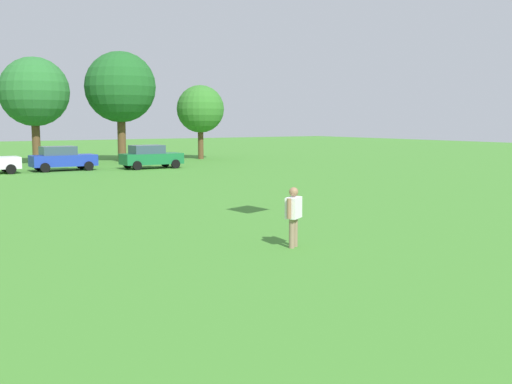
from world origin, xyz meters
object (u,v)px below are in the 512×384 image
parked_car_blue_2 (62,158)px  tree_center_right (34,92)px  tree_right (120,87)px  tree_far_right (200,109)px  parked_car_green_3 (150,157)px  adult_bystander (293,212)px

parked_car_blue_2 → tree_center_right: 8.52m
tree_right → tree_far_right: size_ratio=1.39×
parked_car_green_3 → tree_center_right: (-5.96, 8.48, 4.76)m
parked_car_green_3 → adult_bystander: bearing=-105.0°
parked_car_green_3 → tree_center_right: size_ratio=0.52×
adult_bystander → tree_center_right: bearing=-125.6°
adult_bystander → parked_car_green_3: 28.95m
adult_bystander → tree_far_right: (15.58, 35.81, 3.44)m
adult_bystander → tree_right: bearing=-136.3°
adult_bystander → tree_far_right: tree_far_right is taller
adult_bystander → tree_center_right: (1.53, 36.44, 4.63)m
tree_center_right → tree_far_right: size_ratio=1.27×
parked_car_green_3 → parked_car_blue_2: bearing=166.5°
parked_car_green_3 → tree_far_right: bearing=44.2°
adult_bystander → parked_car_blue_2: parked_car_blue_2 is taller
parked_car_blue_2 → parked_car_green_3: bearing=-13.5°
tree_center_right → tree_far_right: 14.11m
parked_car_blue_2 → tree_center_right: tree_center_right is taller
adult_bystander → tree_center_right: tree_center_right is taller
tree_right → tree_far_right: tree_right is taller
parked_car_blue_2 → tree_far_right: (13.97, 6.45, 3.56)m
adult_bystander → parked_car_blue_2: size_ratio=0.38×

